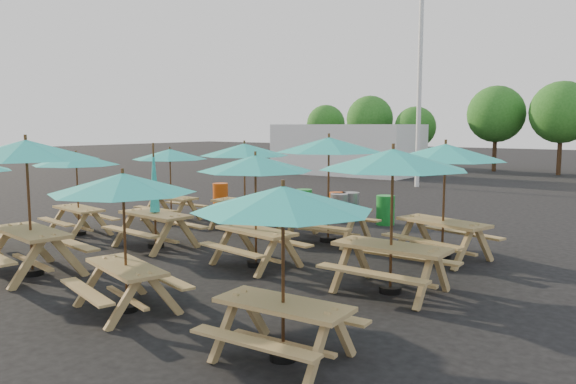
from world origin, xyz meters
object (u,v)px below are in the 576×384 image
Objects in this scene: picnic_unit_5 at (244,154)px; waste_bin_1 at (304,203)px; picnic_unit_2 at (170,157)px; waste_bin_2 at (337,206)px; picnic_unit_4 at (155,205)px; picnic_unit_7 at (255,168)px; picnic_unit_3 at (26,156)px; waste_bin_0 at (220,195)px; waste_bin_5 at (385,210)px; waste_bin_4 at (339,208)px; picnic_unit_9 at (283,207)px; picnic_unit_11 at (445,157)px; picnic_unit_6 at (123,189)px; picnic_unit_1 at (76,163)px; picnic_unit_8 at (329,150)px; waste_bin_3 at (351,206)px; picnic_unit_10 at (393,166)px.

waste_bin_1 is (-0.01, 2.75, -1.61)m from picnic_unit_5.
waste_bin_2 is (3.87, 2.89, -1.43)m from picnic_unit_2.
picnic_unit_7 is (2.92, 0.04, 0.96)m from picnic_unit_4.
picnic_unit_3 reaches higher than waste_bin_0.
waste_bin_5 is (1.45, 0.18, 0.00)m from waste_bin_2.
picnic_unit_4 is 5.60m from waste_bin_4.
picnic_unit_11 is (-0.36, 5.97, 0.28)m from picnic_unit_9.
picnic_unit_5 is 8.43m from picnic_unit_9.
waste_bin_0 is at bearing 139.89° from picnic_unit_5.
waste_bin_2 is 1.00× the size of waste_bin_4.
picnic_unit_6 is (3.08, -0.25, -0.38)m from picnic_unit_3.
picnic_unit_5 is at bearing 130.69° from picnic_unit_6.
waste_bin_4 is (0.21, -0.24, 0.00)m from waste_bin_2.
picnic_unit_1 is 1.06× the size of picnic_unit_9.
picnic_unit_1 is at bearing -94.50° from picnic_unit_2.
picnic_unit_2 is 2.62× the size of waste_bin_0.
picnic_unit_6 is at bearing 175.83° from picnic_unit_9.
picnic_unit_8 reaches higher than picnic_unit_6.
picnic_unit_4 is at bearing 11.66° from picnic_unit_1.
picnic_unit_9 is at bearing -62.93° from picnic_unit_8.
picnic_unit_11 is at bearing 53.61° from picnic_unit_3.
waste_bin_1 is (2.64, 2.95, -1.43)m from picnic_unit_2.
picnic_unit_6 is 2.93m from picnic_unit_9.
picnic_unit_6 is (5.55, -5.85, -0.01)m from picnic_unit_2.
picnic_unit_4 is at bearing -95.50° from picnic_unit_5.
waste_bin_2 is 1.00× the size of waste_bin_5.
picnic_unit_4 is 5.78m from waste_bin_2.
picnic_unit_7 reaches higher than waste_bin_2.
waste_bin_2 is (-4.24, 2.79, -1.70)m from picnic_unit_11.
picnic_unit_6 is 8.74m from waste_bin_4.
waste_bin_4 is at bearing 113.48° from picnic_unit_9.
picnic_unit_8 reaches higher than picnic_unit_2.
waste_bin_3 is (4.84, 0.35, 0.00)m from waste_bin_0.
picnic_unit_7 is (5.40, -2.65, 0.10)m from picnic_unit_2.
waste_bin_4 is at bearing 57.23° from picnic_unit_5.
waste_bin_3 is (-1.22, 5.78, -1.52)m from picnic_unit_7.
picnic_unit_7 is (2.75, -2.86, -0.08)m from picnic_unit_5.
waste_bin_5 is at bearing 117.25° from picnic_unit_10.
picnic_unit_4 is at bearing -170.05° from picnic_unit_7.
waste_bin_2 is (-1.67, 8.74, -1.42)m from picnic_unit_6.
picnic_unit_8 reaches higher than picnic_unit_7.
picnic_unit_4 is 6.33m from waste_bin_0.
picnic_unit_1 reaches higher than waste_bin_1.
picnic_unit_9 is at bearing 14.73° from picnic_unit_6.
picnic_unit_6 is at bearing 3.74° from picnic_unit_3.
waste_bin_3 is at bearing 78.51° from picnic_unit_4.
picnic_unit_4 is 2.90× the size of waste_bin_4.
picnic_unit_10 is at bearing -29.22° from picnic_unit_5.
picnic_unit_5 is at bearing 130.02° from picnic_unit_9.
picnic_unit_5 is 6.35m from picnic_unit_10.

